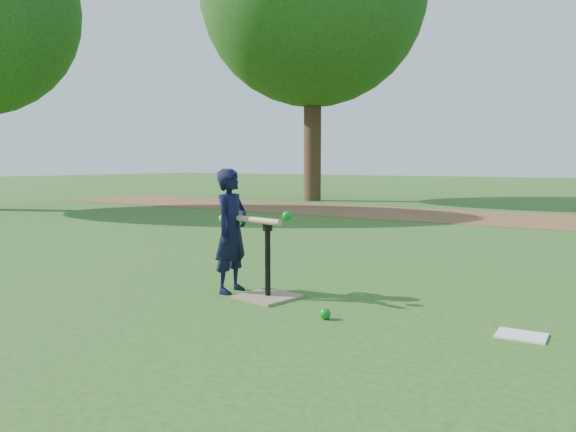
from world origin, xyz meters
The scene contains 7 objects.
ground centered at (0.00, 0.00, 0.00)m, with size 80.00×80.00×0.00m, color #285116.
dirt_strip centered at (0.00, 7.50, 0.01)m, with size 24.00×3.00×0.01m, color brown.
child centered at (-0.64, -0.27, 0.53)m, with size 0.38×0.25×1.05m, color black.
wiffle_ball_ground centered at (0.44, -0.56, 0.04)m, with size 0.08×0.08×0.08m, color #0B821A.
clipboard centered at (1.68, -0.21, 0.01)m, with size 0.30×0.23×0.01m, color white.
batting_tee centered at (-0.26, -0.27, 0.11)m, with size 0.50×0.50×0.61m.
swing_action centered at (-0.35, -0.29, 0.65)m, with size 0.66×0.18×0.11m.
Camera 1 is at (2.36, -3.94, 1.11)m, focal length 35.00 mm.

